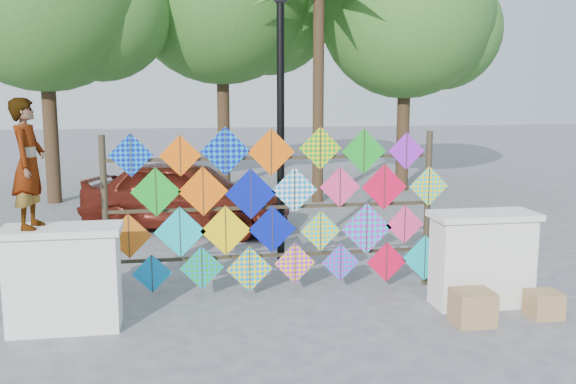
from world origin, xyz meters
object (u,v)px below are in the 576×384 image
Objects in this scene: kite_rack at (278,210)px; sedan at (186,195)px; vendor_woman at (28,164)px; lamppost at (281,102)px.

kite_rack is 1.14× the size of sedan.
lamppost is (3.32, 2.20, 0.65)m from vendor_woman.
sedan is (-1.25, 4.47, -0.49)m from kite_rack.
kite_rack is 1.96m from lamppost.
lamppost reaches higher than sedan.
lamppost reaches higher than kite_rack.
sedan is at bearing 105.63° from kite_rack.
lamppost is at bearing -131.90° from sedan.
lamppost is at bearing -49.92° from vendor_woman.
vendor_woman is at bearing -163.21° from kite_rack.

